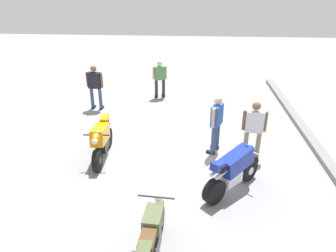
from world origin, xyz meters
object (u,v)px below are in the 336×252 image
object	(u,v)px
motorcycle_olive_vintage	(152,239)
person_in_white_shirt	(254,127)
person_in_black_shirt	(95,84)
motorcycle_blue_sportbike	(233,170)
person_in_blue_shirt	(216,120)
motorcycle_orange_sportbike	(101,139)
person_in_green_shirt	(160,77)

from	to	relation	value
motorcycle_olive_vintage	person_in_white_shirt	distance (m)	4.54
motorcycle_olive_vintage	person_in_black_shirt	size ratio (longest dim) A/B	1.12
motorcycle_blue_sportbike	person_in_blue_shirt	xyz separation A→B (m)	(-1.90, -0.31, 0.43)
motorcycle_orange_sportbike	person_in_green_shirt	xyz separation A→B (m)	(-5.18, 1.18, 0.31)
motorcycle_olive_vintage	person_in_blue_shirt	size ratio (longest dim) A/B	1.11
person_in_black_shirt	person_in_green_shirt	world-z (taller)	person_in_black_shirt
motorcycle_blue_sportbike	motorcycle_olive_vintage	size ratio (longest dim) A/B	0.79
motorcycle_olive_vintage	person_in_blue_shirt	bearing A→B (deg)	-14.42
motorcycle_blue_sportbike	person_in_green_shirt	distance (m)	6.92
motorcycle_olive_vintage	person_in_blue_shirt	world-z (taller)	person_in_blue_shirt
person_in_blue_shirt	person_in_black_shirt	bearing A→B (deg)	-11.05
motorcycle_blue_sportbike	motorcycle_orange_sportbike	distance (m)	3.80
motorcycle_olive_vintage	person_in_white_shirt	xyz separation A→B (m)	(-3.81, 2.41, 0.52)
motorcycle_blue_sportbike	person_in_green_shirt	xyz separation A→B (m)	(-6.49, -2.39, 0.31)
motorcycle_blue_sportbike	motorcycle_olive_vintage	distance (m)	2.82
motorcycle_blue_sportbike	person_in_white_shirt	world-z (taller)	person_in_white_shirt
motorcycle_blue_sportbike	motorcycle_orange_sportbike	world-z (taller)	same
person_in_blue_shirt	motorcycle_blue_sportbike	bearing A→B (deg)	122.84
motorcycle_olive_vintage	person_in_blue_shirt	xyz separation A→B (m)	(-4.15, 1.40, 0.53)
person_in_green_shirt	person_in_white_shirt	size ratio (longest dim) A/B	0.92
motorcycle_orange_sportbike	person_in_black_shirt	bearing A→B (deg)	-164.92
motorcycle_blue_sportbike	person_in_blue_shirt	size ratio (longest dim) A/B	0.87
person_in_white_shirt	motorcycle_blue_sportbike	bearing A→B (deg)	-18.50
person_in_black_shirt	person_in_white_shirt	size ratio (longest dim) A/B	1.00
person_in_black_shirt	person_in_white_shirt	distance (m)	6.44
person_in_black_shirt	motorcycle_olive_vintage	bearing A→B (deg)	-150.90
person_in_black_shirt	person_in_blue_shirt	xyz separation A→B (m)	(3.08, 4.45, 0.01)
person_in_black_shirt	person_in_white_shirt	xyz separation A→B (m)	(3.42, 5.46, -0.00)
person_in_green_shirt	motorcycle_olive_vintage	bearing A→B (deg)	166.56
motorcycle_olive_vintage	person_in_white_shirt	size ratio (longest dim) A/B	1.12
person_in_black_shirt	person_in_blue_shirt	bearing A→B (deg)	-118.43
motorcycle_orange_sportbike	motorcycle_olive_vintage	bearing A→B (deg)	24.73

